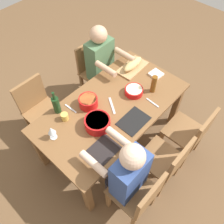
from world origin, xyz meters
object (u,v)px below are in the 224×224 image
object	(u,v)px
napkin_stack	(156,74)
wine_glass	(51,131)
cup_near_right	(65,117)
dining_table	(112,111)
chair_near_right	(39,107)
serving_bowl_greens	(97,122)
diner_far_right	(126,174)
serving_bowl_pasta	(134,91)
chair_far_right	(140,195)
chair_far_left	(191,133)
chair_near_left	(93,68)
beer_bottle	(154,84)
serving_bowl_fruit	(88,101)
chair_far_center	(168,161)
cutting_board	(132,68)
wine_bottle	(56,105)
diner_near_left	(102,63)
bread_loaf	(133,64)

from	to	relation	value
napkin_stack	wine_glass	bearing A→B (deg)	-9.18
cup_near_right	wine_glass	bearing A→B (deg)	20.64
dining_table	wine_glass	size ratio (longest dim) A/B	10.26
chair_near_right	serving_bowl_greens	world-z (taller)	chair_near_right
diner_far_right	napkin_stack	xyz separation A→B (m)	(-1.18, -0.53, 0.05)
dining_table	serving_bowl_pasta	xyz separation A→B (m)	(-0.30, 0.06, 0.13)
chair_far_right	chair_far_left	bearing A→B (deg)	180.00
serving_bowl_greens	wine_glass	distance (m)	0.45
chair_near_left	beer_bottle	world-z (taller)	beer_bottle
serving_bowl_fruit	serving_bowl_greens	bearing A→B (deg)	64.12
diner_far_right	beer_bottle	distance (m)	1.03
napkin_stack	chair_far_center	bearing A→B (deg)	45.13
chair_far_right	chair_far_center	distance (m)	0.47
serving_bowl_greens	cup_near_right	bearing A→B (deg)	-61.77
chair_far_center	serving_bowl_greens	xyz separation A→B (m)	(0.29, -0.71, 0.32)
beer_bottle	napkin_stack	size ratio (longest dim) A/B	1.57
chair_far_right	cutting_board	bearing A→B (deg)	-137.24
chair_far_right	wine_bottle	bearing A→B (deg)	-91.48
serving_bowl_fruit	beer_bottle	world-z (taller)	beer_bottle
diner_near_left	serving_bowl_greens	bearing A→B (deg)	41.30
dining_table	cup_near_right	world-z (taller)	cup_near_right
cutting_board	serving_bowl_greens	bearing A→B (deg)	17.54
dining_table	chair_far_right	size ratio (longest dim) A/B	2.00
chair_far_center	cup_near_right	xyz separation A→B (m)	(0.46, -1.02, 0.30)
wine_bottle	beer_bottle	size ratio (longest dim) A/B	1.32
wine_glass	chair_far_right	bearing A→B (deg)	102.44
cup_near_right	dining_table	bearing A→B (deg)	152.32
chair_near_left	serving_bowl_pasta	world-z (taller)	chair_near_left
serving_bowl_fruit	diner_near_left	bearing A→B (deg)	-147.35
wine_bottle	chair_far_center	bearing A→B (deg)	110.75
wine_glass	chair_near_left	bearing A→B (deg)	-151.33
serving_bowl_greens	cutting_board	distance (m)	0.95
cutting_board	beer_bottle	xyz separation A→B (m)	(0.14, 0.41, 0.10)
diner_near_left	cup_near_right	distance (m)	0.99
diner_near_left	wine_glass	bearing A→B (deg)	21.12
cutting_board	wine_bottle	bearing A→B (deg)	-8.69
cutting_board	chair_far_left	bearing A→B (deg)	81.92
chair_near_left	wine_glass	world-z (taller)	wine_glass
diner_far_right	bread_loaf	size ratio (longest dim) A/B	3.75
chair_near_left	diner_near_left	distance (m)	0.28
chair_far_center	wine_bottle	size ratio (longest dim) A/B	2.93
diner_far_right	wine_glass	distance (m)	0.80
beer_bottle	bread_loaf	bearing A→B (deg)	-108.84
serving_bowl_pasta	wine_bottle	distance (m)	0.86
serving_bowl_pasta	diner_near_left	bearing A→B (deg)	-104.47
wine_bottle	wine_glass	world-z (taller)	wine_bottle
diner_far_right	napkin_stack	size ratio (longest dim) A/B	8.57
serving_bowl_pasta	bread_loaf	bearing A→B (deg)	-138.67
cutting_board	napkin_stack	bearing A→B (deg)	109.45
chair_near_right	cup_near_right	size ratio (longest dim) A/B	10.26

